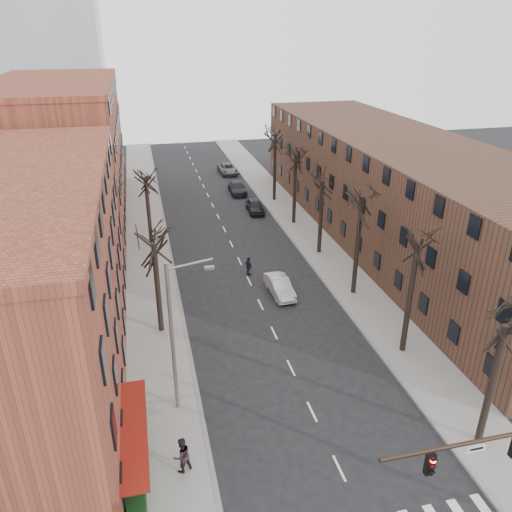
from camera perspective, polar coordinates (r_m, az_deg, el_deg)
sidewalk_left at (r=50.95m, az=-12.35°, el=1.90°), size 4.00×90.00×0.15m
sidewalk_right at (r=53.38m, az=5.04°, el=3.47°), size 4.00×90.00×0.15m
building_left_near at (r=31.32m, az=-26.76°, el=-3.41°), size 12.00×26.00×12.00m
building_left_far at (r=58.05m, az=-21.33°, el=10.80°), size 12.00×28.00×14.00m
building_right at (r=50.56m, az=15.76°, el=7.31°), size 12.00×50.00×10.00m
awning_left at (r=26.60m, az=-13.18°, el=-22.90°), size 1.20×7.00×0.15m
hedge at (r=25.45m, az=-13.52°, el=-23.57°), size 0.80×6.00×1.00m
tree_right_a at (r=29.64m, az=24.01°, el=-18.75°), size 5.20×5.20×10.00m
tree_right_b at (r=34.65m, az=16.33°, el=-10.41°), size 5.20×5.20×10.80m
tree_right_c at (r=40.63m, az=11.01°, el=-4.23°), size 5.20×5.20×11.60m
tree_right_d at (r=47.21m, az=7.18°, el=0.33°), size 5.20×5.20×10.00m
tree_right_e at (r=54.18m, az=4.31°, el=3.74°), size 5.20×5.20×10.80m
tree_right_f at (r=61.40m, az=2.09°, el=6.36°), size 5.20×5.20×11.60m
tree_left_a at (r=35.85m, az=-10.72°, el=-8.47°), size 5.20×5.20×9.50m
tree_left_b at (r=50.05m, az=-11.84°, el=1.44°), size 5.20×5.20×9.50m
streetlight at (r=26.42m, az=-9.25°, el=-8.57°), size 2.45×0.22×9.03m
silver_sedan at (r=39.53m, az=2.72°, el=-3.49°), size 1.68×4.26×1.38m
parked_car_near at (r=57.18m, az=-0.11°, el=5.74°), size 1.88×4.33×1.46m
parked_car_mid at (r=63.98m, az=-2.14°, el=7.79°), size 2.12×4.92×1.41m
parked_car_far at (r=73.09m, az=-3.26°, el=9.93°), size 2.52×5.10×1.39m
pedestrian_b at (r=25.44m, az=-8.48°, el=-21.59°), size 1.13×1.03×1.89m
pedestrian_crossing at (r=42.44m, az=-0.85°, el=-1.16°), size 0.73×1.05×1.65m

